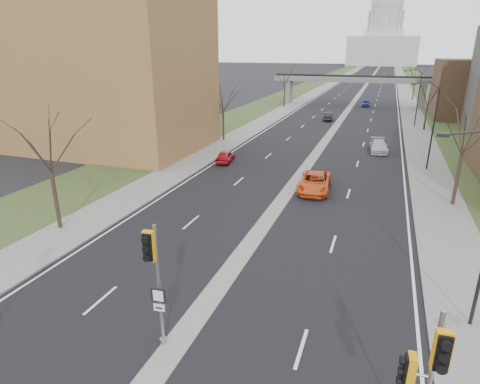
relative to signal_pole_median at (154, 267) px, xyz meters
The scene contains 27 objects.
ground 3.84m from the signal_pole_median, 10.64° to the right, with size 700.00×700.00×0.00m, color black.
road_surface 149.95m from the signal_pole_median, 89.80° to the left, with size 20.00×600.00×0.01m, color black.
median_strip 149.95m from the signal_pole_median, 89.80° to the left, with size 1.20×600.00×0.02m, color gray.
sidewalk_right 150.47m from the signal_pole_median, 85.22° to the left, with size 4.00×600.00×0.12m, color gray.
sidewalk_left 150.39m from the signal_pole_median, 94.38° to the left, with size 4.00×600.00×0.12m, color gray.
grass_verge_right 151.09m from the signal_pole_median, 82.95° to the left, with size 8.00×600.00×0.10m, color #2B401D.
grass_verge_left 150.96m from the signal_pole_median, 96.65° to the left, with size 8.00×600.00×0.10m, color #2B401D.
apartment_building 39.94m from the signal_pole_median, 130.43° to the left, with size 25.00×16.00×22.00m, color olive.
commercial_block_far 73.45m from the signal_pole_median, 72.14° to the left, with size 14.00×14.00×10.00m, color brown.
pedestrian_bridge 79.91m from the signal_pole_median, 89.62° to the left, with size 34.00×3.00×6.45m.
capitol 320.24m from the signal_pole_median, 89.91° to the left, with size 48.00×42.00×55.75m.
streetlight_near 13.32m from the signal_pole_median, 27.13° to the left, with size 2.61×0.20×8.70m.
streetlight_mid 34.06m from the signal_pole_median, 70.15° to the left, with size 2.61×0.20×8.70m.
streetlight_far 59.12m from the signal_pole_median, 78.75° to the left, with size 2.61×0.20×8.70m.
tree_left_a 15.04m from the signal_pole_median, 147.65° to the left, with size 7.20×7.20×9.40m.
tree_left_b 39.97m from the signal_pole_median, 108.22° to the left, with size 6.75×6.75×8.81m.
tree_left_c 73.05m from the signal_pole_median, 99.84° to the left, with size 7.65×7.65×9.99m.
tree_right_a 25.90m from the signal_pole_median, 58.30° to the left, with size 7.20×7.20×9.40m.
tree_right_b 56.58m from the signal_pole_median, 76.16° to the left, with size 6.30×6.30×8.22m.
tree_right_c 95.92m from the signal_pole_median, 81.89° to the left, with size 7.65×7.65×9.99m.
signal_pole_median is the anchor object (origin of this frame).
signal_pole_right 9.68m from the signal_pole_median, 11.10° to the right, with size 1.00×0.93×5.35m.
car_left_near 29.15m from the signal_pole_median, 106.38° to the left, with size 1.52×3.78×1.29m, color #A8131C.
car_left_far 59.20m from the signal_pole_median, 91.43° to the left, with size 1.40×4.03×1.33m, color black.
car_right_near 22.07m from the signal_pole_median, 83.11° to the left, with size 2.58×5.61×1.56m, color #D84E17.
car_right_mid 39.13m from the signal_pole_median, 79.05° to the left, with size 1.98×4.86×1.41m, color #B3B3BB.
car_right_far 80.22m from the signal_pole_median, 87.44° to the left, with size 1.64×4.09×1.39m, color navy.
Camera 1 is at (7.15, -11.47, 11.69)m, focal length 30.00 mm.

